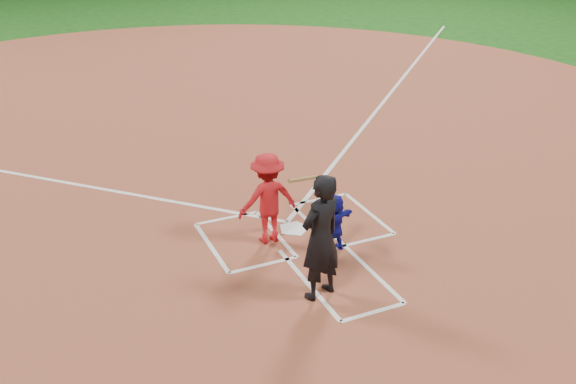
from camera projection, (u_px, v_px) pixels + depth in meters
name	position (u px, v px, depth m)	size (l,w,h in m)	color
ground	(294.00, 230.00, 11.76)	(120.00, 120.00, 0.00)	#154912
home_plate_dirt	(197.00, 128.00, 16.70)	(28.00, 28.00, 0.01)	brown
home_plate	(294.00, 229.00, 11.76)	(0.60, 0.60, 0.02)	white
catcher	(334.00, 223.00, 10.86)	(0.98, 0.31, 1.06)	#121393
umpire	(321.00, 238.00, 9.44)	(0.74, 0.48, 2.02)	black
chalk_markings	(206.00, 137.00, 16.11)	(28.35, 17.32, 0.01)	white
batter_at_plate	(268.00, 198.00, 11.05)	(1.51, 0.69, 1.64)	red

